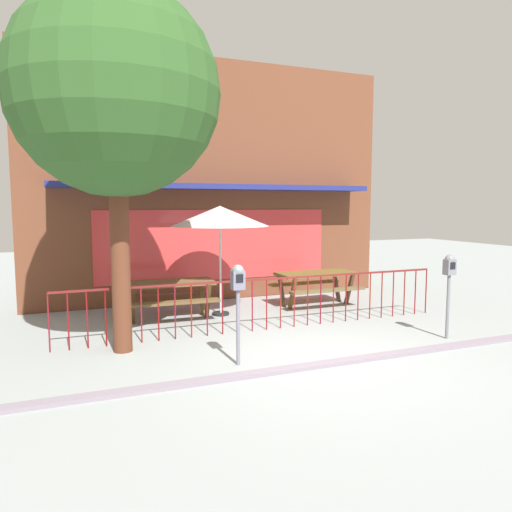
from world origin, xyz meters
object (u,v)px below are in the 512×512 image
Objects in this scene: parking_meter_far at (449,274)px; parking_meter_near at (238,288)px; picnic_table_right at (316,279)px; street_tree at (115,93)px; picnic_table_left at (169,289)px; patio_umbrella at (220,216)px.

parking_meter_near is at bearing 179.20° from parking_meter_far.
street_tree is (-4.55, -1.95, 3.38)m from picnic_table_right.
parking_meter_near is 1.00× the size of parking_meter_far.
picnic_table_left is 1.82m from patio_umbrella.
patio_umbrella reaches higher than parking_meter_far.
street_tree is at bearing -140.24° from patio_umbrella.
picnic_table_left is at bearing 177.34° from patio_umbrella.
street_tree is at bearing 165.74° from parking_meter_far.
picnic_table_right is at bearing 46.67° from parking_meter_near.
picnic_table_left is 4.03m from street_tree.
picnic_table_right is 1.24× the size of parking_meter_near.
picnic_table_left is 1.26× the size of parking_meter_near.
picnic_table_right is at bearing 1.07° from picnic_table_left.
picnic_table_right is 2.76m from patio_umbrella.
patio_umbrella is (1.08, -0.05, 1.47)m from picnic_table_left.
picnic_table_left and picnic_table_right have the same top height.
street_tree is (-5.32, 1.35, 2.85)m from parking_meter_far.
street_tree reaches higher than picnic_table_right.
picnic_table_right is 0.79× the size of patio_umbrella.
street_tree is at bearing 138.72° from parking_meter_near.
patio_umbrella is (-2.34, -0.11, 1.47)m from picnic_table_right.
parking_meter_far reaches higher than picnic_table_right.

